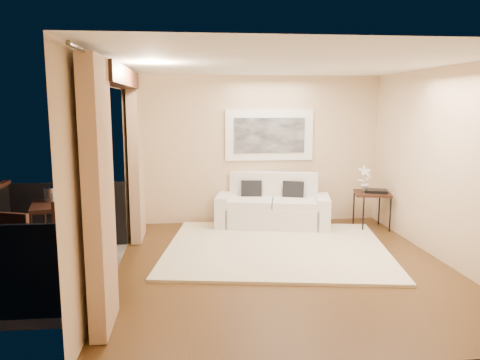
{
  "coord_description": "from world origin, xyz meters",
  "views": [
    {
      "loc": [
        -1.24,
        -6.02,
        2.19
      ],
      "look_at": [
        -0.5,
        0.93,
        1.05
      ],
      "focal_mm": 35.0,
      "sensor_mm": 36.0,
      "label": 1
    }
  ],
  "objects": [
    {
      "name": "floor",
      "position": [
        0.0,
        0.0,
        0.0
      ],
      "size": [
        5.0,
        5.0,
        0.0
      ],
      "primitive_type": "plane",
      "color": "#523518",
      "rests_on": "ground"
    },
    {
      "name": "room_shell",
      "position": [
        -2.13,
        0.0,
        2.52
      ],
      "size": [
        5.0,
        6.4,
        5.0
      ],
      "color": "white",
      "rests_on": "ground"
    },
    {
      "name": "balcony",
      "position": [
        -3.31,
        0.0,
        0.18
      ],
      "size": [
        1.81,
        2.6,
        1.17
      ],
      "color": "#605B56",
      "rests_on": "ground"
    },
    {
      "name": "curtains",
      "position": [
        -2.11,
        0.0,
        1.34
      ],
      "size": [
        0.16,
        4.8,
        2.64
      ],
      "color": "tan",
      "rests_on": "ground"
    },
    {
      "name": "artwork",
      "position": [
        0.2,
        2.46,
        1.62
      ],
      "size": [
        1.62,
        0.07,
        0.92
      ],
      "color": "white",
      "rests_on": "room_shell"
    },
    {
      "name": "rug",
      "position": [
        0.03,
        0.74,
        0.02
      ],
      "size": [
        3.7,
        3.35,
        0.04
      ],
      "primitive_type": "cube",
      "rotation": [
        0.0,
        0.0,
        -0.16
      ],
      "color": "beige",
      "rests_on": "floor"
    },
    {
      "name": "sofa",
      "position": [
        0.21,
        2.09,
        0.34
      ],
      "size": [
        2.11,
        1.24,
        0.95
      ],
      "rotation": [
        0.0,
        0.0,
        -0.21
      ],
      "color": "white",
      "rests_on": "floor"
    },
    {
      "name": "side_table",
      "position": [
        1.93,
        1.77,
        0.6
      ],
      "size": [
        0.73,
        0.73,
        0.65
      ],
      "rotation": [
        0.0,
        0.0,
        -0.25
      ],
      "color": "black",
      "rests_on": "floor"
    },
    {
      "name": "tray",
      "position": [
        1.98,
        1.74,
        0.68
      ],
      "size": [
        0.45,
        0.39,
        0.05
      ],
      "primitive_type": "cube",
      "rotation": [
        0.0,
        0.0,
        -0.33
      ],
      "color": "black",
      "rests_on": "side_table"
    },
    {
      "name": "orchid",
      "position": [
        1.83,
        1.89,
        0.88
      ],
      "size": [
        0.25,
        0.17,
        0.45
      ],
      "primitive_type": "imported",
      "rotation": [
        0.0,
        0.0,
        0.05
      ],
      "color": "white",
      "rests_on": "side_table"
    },
    {
      "name": "bistro_table",
      "position": [
        -3.05,
        0.48,
        0.76
      ],
      "size": [
        0.86,
        0.86,
        0.84
      ],
      "rotation": [
        0.0,
        0.0,
        0.23
      ],
      "color": "black",
      "rests_on": "balcony"
    },
    {
      "name": "balcony_chair_far",
      "position": [
        -2.79,
        0.05,
        0.57
      ],
      "size": [
        0.46,
        0.47,
        0.98
      ],
      "rotation": [
        0.0,
        0.0,
        3.24
      ],
      "color": "black",
      "rests_on": "balcony"
    },
    {
      "name": "balcony_chair_near",
      "position": [
        -3.24,
        -0.9,
        0.59
      ],
      "size": [
        0.56,
        0.57,
        1.02
      ],
      "rotation": [
        0.0,
        0.0,
        -0.35
      ],
      "color": "black",
      "rests_on": "balcony"
    },
    {
      "name": "ice_bucket",
      "position": [
        -3.19,
        0.63,
        0.94
      ],
      "size": [
        0.18,
        0.18,
        0.2
      ],
      "primitive_type": "cylinder",
      "color": "silver",
      "rests_on": "bistro_table"
    },
    {
      "name": "candle",
      "position": [
        -3.05,
        0.58,
        0.87
      ],
      "size": [
        0.06,
        0.06,
        0.07
      ],
      "primitive_type": "cylinder",
      "color": "red",
      "rests_on": "bistro_table"
    },
    {
      "name": "vase",
      "position": [
        -3.08,
        0.33,
        0.93
      ],
      "size": [
        0.04,
        0.04,
        0.18
      ],
      "primitive_type": "cylinder",
      "color": "silver",
      "rests_on": "bistro_table"
    },
    {
      "name": "glass_a",
      "position": [
        -2.95,
        0.37,
        0.9
      ],
      "size": [
        0.06,
        0.06,
        0.12
      ],
      "primitive_type": "cylinder",
      "color": "silver",
      "rests_on": "bistro_table"
    },
    {
      "name": "glass_b",
      "position": [
        -2.88,
        0.55,
        0.9
      ],
      "size": [
        0.06,
        0.06,
        0.12
      ],
      "primitive_type": "cylinder",
      "color": "silver",
      "rests_on": "bistro_table"
    }
  ]
}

